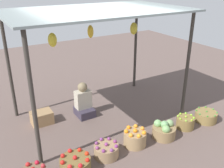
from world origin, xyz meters
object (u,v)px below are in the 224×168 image
basket_purple_onions (106,150)px  basket_limes (185,122)px  basket_cabbages (164,130)px  vendor_person (84,103)px  basket_red_tomatoes (75,165)px  basket_oranges (135,138)px  basket_green_chilies (206,116)px  wooden_crate_near_vendor (42,118)px

basket_purple_onions → basket_limes: size_ratio=1.18×
basket_purple_onions → basket_cabbages: basket_cabbages is taller
vendor_person → basket_red_tomatoes: 1.81m
basket_red_tomatoes → basket_cabbages: bearing=-0.2°
basket_limes → basket_red_tomatoes: bearing=-179.5°
basket_oranges → basket_green_chilies: bearing=-3.1°
basket_red_tomatoes → basket_cabbages: (1.84, -0.01, 0.02)m
basket_red_tomatoes → basket_purple_onions: bearing=6.7°
basket_purple_onions → basket_cabbages: bearing=-3.6°
basket_oranges → basket_limes: basket_oranges is taller
basket_purple_onions → basket_oranges: basket_oranges is taller
basket_red_tomatoes → basket_cabbages: basket_cabbages is taller
basket_cabbages → basket_purple_onions: bearing=176.4°
basket_purple_onions → vendor_person: bearing=79.4°
basket_oranges → basket_cabbages: (0.62, -0.09, -0.00)m
basket_purple_onions → wooden_crate_near_vendor: (-0.64, 1.63, 0.02)m
basket_green_chilies → basket_limes: bearing=176.6°
vendor_person → basket_green_chilies: size_ratio=1.69×
basket_purple_onions → basket_cabbages: (1.24, -0.08, 0.03)m
basket_oranges → basket_green_chilies: size_ratio=0.91×
basket_oranges → vendor_person: bearing=102.7°
basket_red_tomatoes → vendor_person: bearing=60.5°
vendor_person → basket_green_chilies: (2.14, -1.58, -0.19)m
basket_purple_onions → basket_limes: basket_limes is taller
basket_red_tomatoes → basket_limes: size_ratio=1.37×
vendor_person → wooden_crate_near_vendor: (-0.92, 0.13, -0.16)m
vendor_person → basket_oranges: 1.53m
basket_red_tomatoes → basket_green_chilies: basket_red_tomatoes is taller
basket_oranges → basket_red_tomatoes: bearing=-176.1°
vendor_person → wooden_crate_near_vendor: bearing=171.8°
basket_limes → wooden_crate_near_vendor: basket_limes is taller
basket_purple_onions → basket_oranges: bearing=1.0°
basket_cabbages → basket_limes: 0.60m
basket_limes → vendor_person: bearing=135.2°
basket_cabbages → basket_green_chilies: (1.18, -0.01, -0.04)m
basket_purple_onions → basket_cabbages: 1.24m
vendor_person → basket_limes: (1.56, -1.55, -0.18)m
basket_cabbages → basket_green_chilies: basket_cabbages is taller
basket_limes → basket_green_chilies: (0.58, -0.03, -0.02)m
basket_limes → basket_green_chilies: 0.59m
basket_oranges → wooden_crate_near_vendor: basket_oranges is taller
basket_red_tomatoes → basket_oranges: basket_oranges is taller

